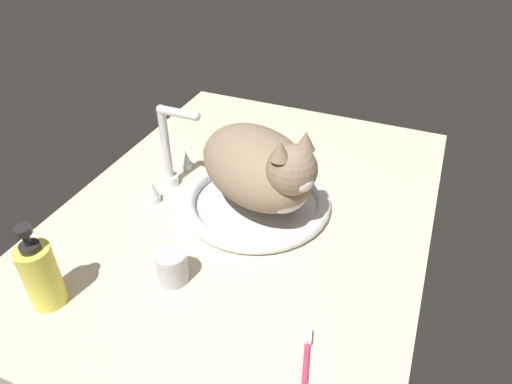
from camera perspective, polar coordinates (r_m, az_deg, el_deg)
name	(u,v)px	position (r cm, az deg, el deg)	size (l,w,h in cm)	color
countertop	(247,214)	(107.21, -1.12, -2.73)	(107.91, 81.16, 3.00)	beige
sink_basin	(256,201)	(106.28, 0.00, -1.11)	(34.73, 34.73, 3.17)	white
faucet	(170,156)	(111.07, -10.66, 4.48)	(18.60, 11.91, 21.58)	silver
cat	(261,168)	(99.08, 0.64, 3.04)	(32.89, 36.84, 20.98)	#8C755B
metal_jar	(172,267)	(89.24, -10.45, -9.14)	(6.14, 6.14, 6.78)	#B2B5BA
soap_pump_bottle	(41,275)	(89.97, -25.28, -9.31)	(6.17, 6.17, 17.83)	#E5DB4C
toothbrush	(305,374)	(77.69, 6.17, -21.67)	(16.67, 5.09, 1.70)	#D83359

